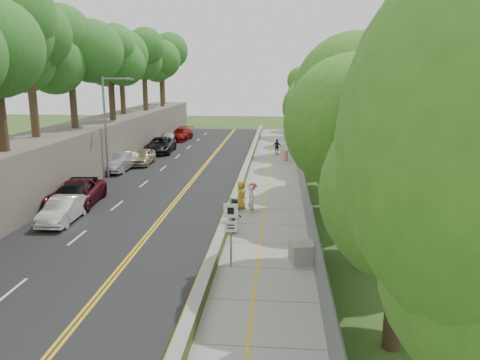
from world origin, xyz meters
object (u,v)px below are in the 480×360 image
at_px(construction_barrel, 285,156).
at_px(car_1, 63,210).
at_px(person_far, 277,147).
at_px(streetlight, 108,120).
at_px(signpost, 231,225).
at_px(car_2, 76,193).
at_px(concrete_block, 306,253).
at_px(painter_0, 241,195).

bearing_deg(construction_barrel, car_1, -122.28).
bearing_deg(person_far, streetlight, 55.40).
distance_m(construction_barrel, person_far, 3.62).
bearing_deg(car_1, construction_barrel, 55.81).
xyz_separation_m(streetlight, signpost, (11.51, -17.02, -2.68)).
bearing_deg(car_2, concrete_block, -34.71).
height_order(car_2, painter_0, painter_0).
distance_m(car_1, person_far, 26.32).
distance_m(concrete_block, car_1, 14.17).
relative_size(streetlight, painter_0, 4.48).
distance_m(car_2, person_far, 23.77).
distance_m(car_2, painter_0, 10.52).
height_order(concrete_block, car_2, car_2).
bearing_deg(painter_0, car_1, 126.82).
relative_size(signpost, person_far, 1.95).
distance_m(streetlight, person_far, 18.28).
bearing_deg(construction_barrel, signpost, -95.61).
xyz_separation_m(concrete_block, car_1, (-13.36, 4.70, 0.24)).
relative_size(signpost, concrete_block, 2.31).
bearing_deg(painter_0, concrete_block, -138.40).
bearing_deg(car_1, car_2, 100.24).
relative_size(concrete_block, car_2, 0.24).
bearing_deg(signpost, painter_0, 91.93).
height_order(concrete_block, car_1, car_1).
xyz_separation_m(signpost, painter_0, (-0.30, 8.89, -1.02)).
bearing_deg(painter_0, signpost, -160.20).
relative_size(concrete_block, painter_0, 0.75).
relative_size(streetlight, concrete_block, 5.95).
bearing_deg(painter_0, construction_barrel, 8.27).
bearing_deg(signpost, streetlight, 124.08).
bearing_deg(car_2, construction_barrel, 46.28).
xyz_separation_m(signpost, concrete_block, (3.25, 0.82, -1.46)).
relative_size(streetlight, signpost, 2.58).
height_order(signpost, person_far, signpost).
relative_size(concrete_block, car_1, 0.32).
height_order(signpost, car_2, signpost).
distance_m(painter_0, person_far, 20.23).
xyz_separation_m(car_2, painter_0, (10.52, 0.06, 0.11)).
relative_size(signpost, car_2, 0.55).
bearing_deg(streetlight, car_2, -85.19).
height_order(streetlight, concrete_block, streetlight).
height_order(concrete_block, painter_0, painter_0).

